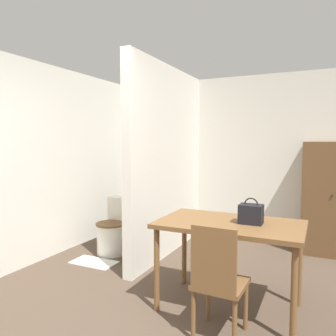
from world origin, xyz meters
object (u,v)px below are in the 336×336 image
object	(u,v)px
wooden_chair	(218,279)
toilet	(114,230)
dining_table	(230,231)
wooden_cabinet	(321,198)
handbag	(251,214)

from	to	relation	value
wooden_chair	toilet	world-z (taller)	wooden_chair
wooden_chair	toilet	size ratio (longest dim) A/B	1.22
dining_table	wooden_cabinet	xyz separation A→B (m)	(0.73, 1.97, 0.05)
handbag	wooden_cabinet	xyz separation A→B (m)	(0.55, 1.94, -0.13)
dining_table	wooden_chair	distance (m)	0.56
dining_table	toilet	xyz separation A→B (m)	(-1.82, 0.81, -0.41)
dining_table	handbag	world-z (taller)	handbag
handbag	dining_table	bearing A→B (deg)	-170.70
dining_table	wooden_chair	xyz separation A→B (m)	(0.04, -0.51, -0.23)
dining_table	handbag	xyz separation A→B (m)	(0.18, 0.03, 0.17)
toilet	wooden_cabinet	world-z (taller)	wooden_cabinet
wooden_chair	toilet	distance (m)	2.29
wooden_chair	wooden_cabinet	distance (m)	2.58
toilet	handbag	xyz separation A→B (m)	(1.99, -0.78, 0.58)
toilet	wooden_cabinet	xyz separation A→B (m)	(2.54, 1.16, 0.45)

